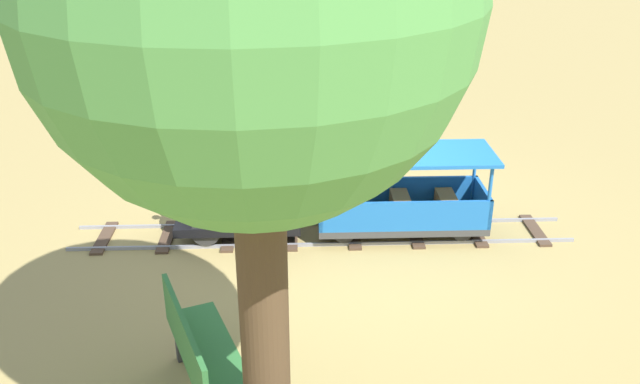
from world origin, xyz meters
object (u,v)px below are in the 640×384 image
at_px(conductor_person, 274,126).
at_px(passenger_car, 401,201).
at_px(oak_tree_near, 251,5).
at_px(park_bench, 204,357).
at_px(locomotive, 246,199).

bearing_deg(conductor_person, passenger_car, -127.34).
relative_size(passenger_car, oak_tree_near, 0.46).
xyz_separation_m(passenger_car, park_bench, (-2.69, 1.91, -0.01)).
bearing_deg(oak_tree_near, park_bench, 34.44).
height_order(locomotive, passenger_car, locomotive).
distance_m(passenger_car, park_bench, 3.30).
bearing_deg(passenger_car, oak_tree_near, 157.98).
bearing_deg(oak_tree_near, locomotive, 6.01).
height_order(passenger_car, oak_tree_near, oak_tree_near).
xyz_separation_m(passenger_car, conductor_person, (1.11, 1.46, 0.53)).
relative_size(locomotive, conductor_person, 0.89).
relative_size(locomotive, oak_tree_near, 0.34).
bearing_deg(passenger_car, conductor_person, 52.66).
bearing_deg(park_bench, passenger_car, -35.42).
distance_m(locomotive, oak_tree_near, 4.36).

